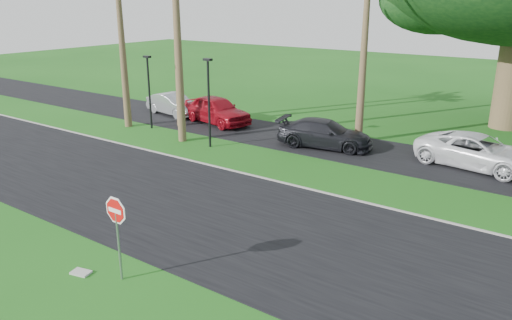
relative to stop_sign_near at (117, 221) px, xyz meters
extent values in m
plane|color=#1A5314|center=(-0.50, 3.00, -1.77)|extent=(120.00, 120.00, 0.00)
cube|color=black|center=(-0.50, 5.00, -1.76)|extent=(120.00, 8.00, 0.02)
cube|color=black|center=(-0.50, 15.50, -1.76)|extent=(120.00, 5.00, 0.02)
cube|color=gray|center=(-0.50, 9.05, -1.74)|extent=(120.00, 0.12, 0.06)
cylinder|color=gray|center=(0.00, 0.00, -0.77)|extent=(0.07, 0.07, 2.00)
cylinder|color=white|center=(0.00, 0.00, 0.33)|extent=(1.05, 0.02, 1.05)
cylinder|color=red|center=(0.00, 0.00, 0.33)|extent=(0.90, 0.02, 0.90)
cube|color=white|center=(0.00, 0.00, 0.33)|extent=(0.50, 0.02, 0.12)
cone|color=brown|center=(-13.50, 12.00, 3.48)|extent=(0.44, 0.44, 10.50)
cone|color=brown|center=(-11.00, 14.00, 2.73)|extent=(0.44, 0.44, 9.00)
cone|color=brown|center=(-8.50, 11.50, 3.98)|extent=(0.44, 0.44, 11.50)
cone|color=brown|center=(-0.50, 17.00, 2.98)|extent=(0.44, 0.44, 9.50)
cylinder|color=brown|center=(5.50, 25.00, 1.23)|extent=(1.80, 1.80, 6.00)
cylinder|color=black|center=(-12.00, 12.50, 0.33)|extent=(0.12, 0.12, 4.20)
cube|color=black|center=(-12.00, 12.50, 2.51)|extent=(0.45, 0.25, 0.12)
cylinder|color=black|center=(-6.50, 11.50, 0.48)|extent=(0.12, 0.12, 4.50)
cube|color=black|center=(-6.50, 11.50, 2.81)|extent=(0.45, 0.25, 0.12)
imported|color=#A9ACB0|center=(-13.45, 15.90, -1.06)|extent=(4.50, 2.18, 1.42)
imported|color=maroon|center=(-9.50, 15.71, -0.92)|extent=(5.35, 3.07, 1.71)
imported|color=black|center=(-1.50, 14.91, -1.05)|extent=(5.32, 2.99, 1.45)
imported|color=white|center=(5.87, 16.00, -1.01)|extent=(5.83, 3.31, 1.54)
cube|color=#A3A29B|center=(-1.20, -0.48, -1.74)|extent=(0.62, 0.47, 0.06)
camera|label=1|loc=(10.19, -7.87, 5.76)|focal=35.00mm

